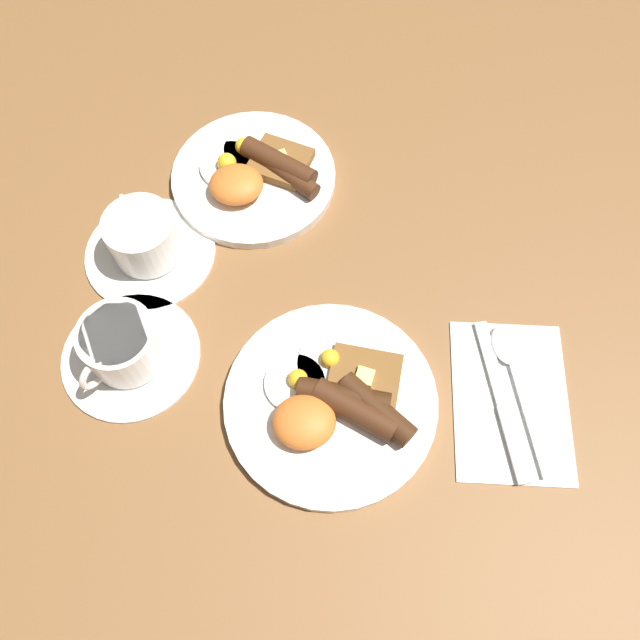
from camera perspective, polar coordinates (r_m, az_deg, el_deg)
name	(u,v)px	position (r m, az deg, el deg)	size (l,w,h in m)	color
ground_plane	(331,404)	(0.74, 0.98, -7.69)	(3.00, 3.00, 0.00)	brown
breakfast_plate_near	(334,401)	(0.72, 1.24, -7.42)	(0.25, 0.25, 0.05)	white
breakfast_plate_far	(255,175)	(0.88, -5.95, 13.09)	(0.23, 0.23, 0.05)	white
teacup_near	(124,348)	(0.76, -17.47, -2.43)	(0.17, 0.17, 0.07)	white
teacup_far	(145,241)	(0.83, -15.72, 7.00)	(0.17, 0.17, 0.07)	white
napkin	(511,400)	(0.77, 17.03, -6.98)	(0.13, 0.20, 0.01)	white
knife	(504,408)	(0.76, 16.48, -7.74)	(0.04, 0.20, 0.01)	silver
spoon	(511,359)	(0.78, 17.03, -3.41)	(0.05, 0.19, 0.01)	silver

